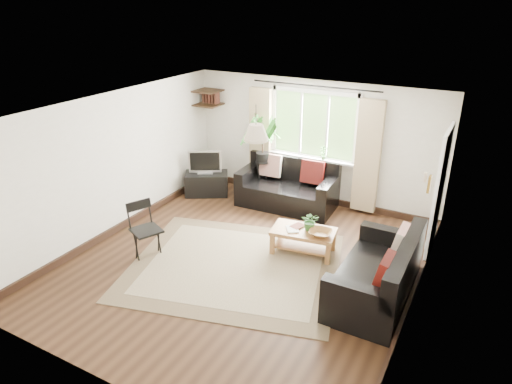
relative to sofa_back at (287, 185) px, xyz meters
The scene contains 24 objects.
floor 2.29m from the sofa_back, 82.30° to the right, with size 5.50×5.50×0.00m, color black.
ceiling 2.98m from the sofa_back, 82.30° to the right, with size 5.50×5.50×0.00m, color white.
wall_back 0.97m from the sofa_back, 60.17° to the left, with size 5.00×0.02×2.40m, color silver.
wall_front 5.04m from the sofa_back, 86.54° to the right, with size 5.00×0.02×2.40m, color silver.
wall_left 3.22m from the sofa_back, 134.66° to the right, with size 0.02×5.50×2.40m, color silver.
wall_right 3.66m from the sofa_back, 38.47° to the right, with size 0.02×5.50×2.40m, color silver.
rug 2.41m from the sofa_back, 84.72° to the right, with size 3.12×2.67×0.02m, color #C0B995.
window 1.25m from the sofa_back, 58.17° to the left, with size 2.50×0.16×2.16m, color white, non-canonical shape.
door 2.88m from the sofa_back, 10.74° to the right, with size 0.06×0.96×2.06m, color silver.
corner_shelf 2.45m from the sofa_back, behind, with size 0.50×0.50×0.34m, color black, non-canonical shape.
pendant_lamp 2.45m from the sofa_back, 80.64° to the right, with size 0.36×0.36×0.54m, color beige, non-canonical shape.
wall_sconce 3.59m from the sofa_back, 35.19° to the right, with size 0.12×0.12×0.28m, color beige, non-canonical shape.
sofa_back is the anchor object (origin of this frame).
sofa_right 3.11m from the sofa_back, 42.69° to the right, with size 0.91×1.82×0.85m, color black, non-canonical shape.
coffee_table 1.80m from the sofa_back, 56.73° to the right, with size 0.99×0.54×0.41m, color brown, non-canonical shape.
table_plant 1.79m from the sofa_back, 53.48° to the right, with size 0.28×0.24×0.31m, color #306628.
bowl 2.00m from the sofa_back, 50.29° to the right, with size 0.35×0.35×0.09m, color brown.
book_a 1.78m from the sofa_back, 65.39° to the right, with size 0.18×0.25×0.02m, color white.
book_b 1.60m from the sofa_back, 61.53° to the right, with size 0.17×0.23×0.02m, color brown.
tv_stand 1.74m from the sofa_back, behind, with size 0.86×0.49×0.46m, color black.
tv 1.77m from the sofa_back, behind, with size 0.66×0.22×0.51m, color #A5A5AA, non-canonical shape.
palm_stand 0.75m from the sofa_back, 167.67° to the left, with size 0.66×0.66×1.70m, color black, non-canonical shape.
folding_chair 2.99m from the sofa_back, 112.29° to the right, with size 0.46×0.46×0.89m, color black, non-canonical shape.
sill_plant 0.93m from the sofa_back, 36.29° to the left, with size 0.14×0.10×0.27m, color #2D6023.
Camera 1 is at (3.05, -5.23, 3.82)m, focal length 32.00 mm.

